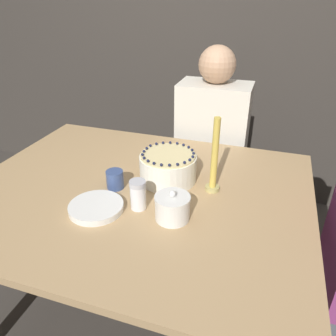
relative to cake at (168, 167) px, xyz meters
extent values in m
plane|color=#3D3833|center=(-0.10, -0.12, -0.84)|extent=(12.00, 12.00, 0.00)
cube|color=#38332D|center=(-0.10, 1.28, 0.46)|extent=(8.00, 0.05, 2.60)
cube|color=tan|center=(-0.10, -0.12, -0.07)|extent=(1.38, 1.10, 0.03)
cylinder|color=tan|center=(-0.73, 0.37, -0.46)|extent=(0.07, 0.07, 0.75)
cylinder|color=tan|center=(0.53, 0.37, -0.46)|extent=(0.07, 0.07, 0.75)
cylinder|color=white|center=(0.00, 0.00, 0.00)|extent=(0.24, 0.24, 0.11)
cylinder|color=beige|center=(0.00, 0.00, 0.06)|extent=(0.23, 0.23, 0.01)
sphere|color=#191E3D|center=(0.10, 0.00, 0.07)|extent=(0.01, 0.01, 0.01)
sphere|color=#191E3D|center=(0.10, 0.03, 0.07)|extent=(0.01, 0.01, 0.01)
sphere|color=#191E3D|center=(0.09, 0.06, 0.07)|extent=(0.01, 0.01, 0.01)
sphere|color=#191E3D|center=(0.07, 0.08, 0.07)|extent=(0.01, 0.01, 0.01)
sphere|color=#191E3D|center=(0.04, 0.10, 0.07)|extent=(0.01, 0.01, 0.01)
sphere|color=#191E3D|center=(0.01, 0.10, 0.07)|extent=(0.01, 0.01, 0.01)
sphere|color=#191E3D|center=(-0.02, 0.10, 0.07)|extent=(0.01, 0.01, 0.01)
sphere|color=#191E3D|center=(-0.05, 0.09, 0.07)|extent=(0.01, 0.01, 0.01)
sphere|color=#191E3D|center=(-0.08, 0.07, 0.07)|extent=(0.01, 0.01, 0.01)
sphere|color=#191E3D|center=(-0.09, 0.05, 0.07)|extent=(0.01, 0.01, 0.01)
sphere|color=#191E3D|center=(-0.10, 0.02, 0.07)|extent=(0.01, 0.01, 0.01)
sphere|color=#191E3D|center=(-0.10, -0.02, 0.07)|extent=(0.01, 0.01, 0.01)
sphere|color=#191E3D|center=(-0.09, -0.05, 0.07)|extent=(0.01, 0.01, 0.01)
sphere|color=#191E3D|center=(-0.08, -0.07, 0.07)|extent=(0.01, 0.01, 0.01)
sphere|color=#191E3D|center=(-0.05, -0.09, 0.07)|extent=(0.01, 0.01, 0.01)
sphere|color=#191E3D|center=(-0.02, -0.10, 0.07)|extent=(0.01, 0.01, 0.01)
sphere|color=#191E3D|center=(0.01, -0.10, 0.07)|extent=(0.01, 0.01, 0.01)
sphere|color=#191E3D|center=(0.04, -0.10, 0.07)|extent=(0.01, 0.01, 0.01)
sphere|color=#191E3D|center=(0.07, -0.08, 0.07)|extent=(0.01, 0.01, 0.01)
sphere|color=#191E3D|center=(0.09, -0.06, 0.07)|extent=(0.01, 0.01, 0.01)
sphere|color=#191E3D|center=(0.10, -0.03, 0.07)|extent=(0.01, 0.01, 0.01)
cylinder|color=white|center=(0.10, -0.25, -0.02)|extent=(0.12, 0.12, 0.08)
cylinder|color=white|center=(0.10, -0.25, 0.03)|extent=(0.13, 0.13, 0.01)
sphere|color=white|center=(0.10, -0.25, 0.04)|extent=(0.02, 0.02, 0.02)
cylinder|color=white|center=(-0.04, -0.23, -0.01)|extent=(0.06, 0.06, 0.10)
cylinder|color=silver|center=(-0.04, -0.23, 0.05)|extent=(0.06, 0.06, 0.02)
cylinder|color=white|center=(-0.18, -0.29, -0.06)|extent=(0.20, 0.20, 0.01)
cylinder|color=white|center=(-0.18, -0.29, -0.05)|extent=(0.20, 0.20, 0.01)
cylinder|color=white|center=(-0.18, -0.29, -0.04)|extent=(0.20, 0.20, 0.01)
cylinder|color=tan|center=(0.20, -0.02, -0.05)|extent=(0.06, 0.06, 0.02)
cylinder|color=gold|center=(0.20, -0.02, 0.10)|extent=(0.03, 0.03, 0.29)
cylinder|color=#384C7F|center=(-0.18, -0.13, -0.02)|extent=(0.07, 0.07, 0.08)
cube|color=#595960|center=(0.07, 0.63, -0.61)|extent=(0.34, 0.34, 0.45)
cube|color=silver|center=(0.07, 0.63, -0.09)|extent=(0.40, 0.24, 0.59)
sphere|color=tan|center=(0.07, 0.63, 0.30)|extent=(0.20, 0.20, 0.20)
camera|label=1|loc=(0.38, -1.14, 0.66)|focal=35.00mm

